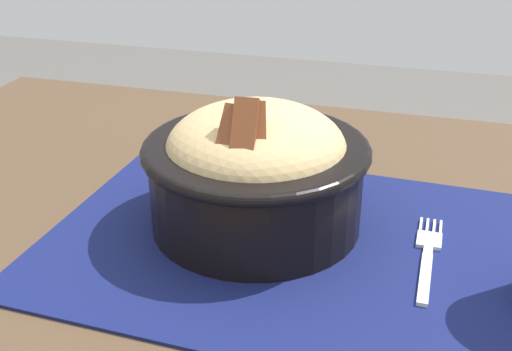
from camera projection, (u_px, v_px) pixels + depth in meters
The scene contains 4 objects.
table at pixel (254, 323), 0.60m from camera, with size 1.00×0.77×0.70m.
placemat at pixel (293, 243), 0.58m from camera, with size 0.44×0.32×0.00m, color #11194C.
bowl at pixel (256, 167), 0.58m from camera, with size 0.23×0.23×0.14m.
fork at pixel (428, 254), 0.56m from camera, with size 0.02×0.13×0.00m.
Camera 1 is at (0.13, -0.46, 1.02)m, focal length 44.80 mm.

